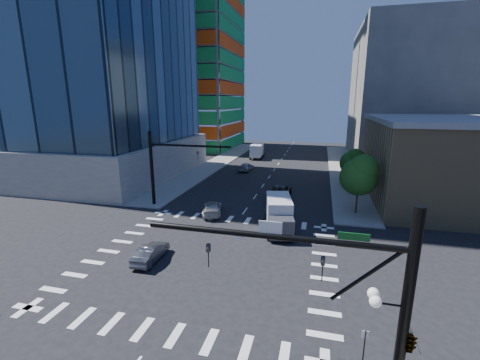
% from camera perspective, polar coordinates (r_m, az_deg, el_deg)
% --- Properties ---
extents(ground, '(160.00, 160.00, 0.00)m').
position_cam_1_polar(ground, '(27.23, -5.09, -13.65)').
color(ground, black).
rests_on(ground, ground).
extents(road_markings, '(20.00, 20.00, 0.01)m').
position_cam_1_polar(road_markings, '(27.23, -5.09, -13.64)').
color(road_markings, silver).
rests_on(road_markings, ground).
extents(sidewalk_ne, '(5.00, 60.00, 0.15)m').
position_cam_1_polar(sidewalk_ne, '(64.13, 17.75, 1.96)').
color(sidewalk_ne, gray).
rests_on(sidewalk_ne, ground).
extents(sidewalk_nw, '(5.00, 60.00, 0.15)m').
position_cam_1_polar(sidewalk_nw, '(67.23, -4.02, 3.11)').
color(sidewalk_nw, gray).
rests_on(sidewalk_nw, ground).
extents(construction_building, '(25.16, 34.50, 70.60)m').
position_cam_1_polar(construction_building, '(92.64, -9.20, 21.15)').
color(construction_building, gray).
rests_on(construction_building, ground).
extents(commercial_building, '(20.50, 22.50, 10.60)m').
position_cam_1_polar(commercial_building, '(48.37, 34.36, 2.82)').
color(commercial_building, '#8F7C53').
rests_on(commercial_building, ground).
extents(bg_building_ne, '(24.00, 30.00, 28.00)m').
position_cam_1_polar(bg_building_ne, '(80.02, 28.58, 13.25)').
color(bg_building_ne, '#615D57').
rests_on(bg_building_ne, ground).
extents(signal_mast_se, '(10.51, 2.48, 9.00)m').
position_cam_1_polar(signal_mast_se, '(13.76, 23.43, -20.62)').
color(signal_mast_se, black).
rests_on(signal_mast_se, sidewalk_se).
extents(signal_mast_nw, '(10.20, 0.40, 9.00)m').
position_cam_1_polar(signal_mast_nw, '(39.40, -13.58, 3.14)').
color(signal_mast_nw, black).
rests_on(signal_mast_nw, sidewalk_nw).
extents(tree_south, '(4.16, 4.16, 6.82)m').
position_cam_1_polar(tree_south, '(37.76, 20.61, 0.93)').
color(tree_south, '#382316').
rests_on(tree_south, sidewalk_ne).
extents(tree_north, '(3.54, 3.52, 5.78)m').
position_cam_1_polar(tree_north, '(49.64, 19.46, 3.12)').
color(tree_north, '#382316').
rests_on(tree_north, sidewalk_ne).
extents(no_parking_sign, '(0.30, 0.06, 2.20)m').
position_cam_1_polar(no_parking_sign, '(17.90, 21.21, -25.82)').
color(no_parking_sign, black).
rests_on(no_parking_sign, ground).
extents(car_nb_far, '(2.94, 5.79, 1.57)m').
position_cam_1_polar(car_nb_far, '(42.57, 6.97, -2.30)').
color(car_nb_far, black).
rests_on(car_nb_far, ground).
extents(car_sb_near, '(3.33, 5.41, 1.46)m').
position_cam_1_polar(car_sb_near, '(36.78, -4.97, -4.95)').
color(car_sb_near, '#B3B3B3').
rests_on(car_sb_near, ground).
extents(car_sb_mid, '(2.27, 4.75, 1.57)m').
position_cam_1_polar(car_sb_mid, '(59.09, 1.13, 2.35)').
color(car_sb_mid, '#929599').
rests_on(car_sb_mid, ground).
extents(car_sb_cross, '(1.58, 4.19, 1.37)m').
position_cam_1_polar(car_sb_cross, '(27.44, -15.61, -12.32)').
color(car_sb_cross, '#4B4C50').
rests_on(car_sb_cross, ground).
extents(box_truck_near, '(3.73, 6.40, 3.15)m').
position_cam_1_polar(box_truck_near, '(32.06, 7.00, -6.62)').
color(box_truck_near, black).
rests_on(box_truck_near, ground).
extents(box_truck_far, '(2.90, 6.23, 3.21)m').
position_cam_1_polar(box_truck_far, '(72.79, 3.10, 5.02)').
color(box_truck_far, black).
rests_on(box_truck_far, ground).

